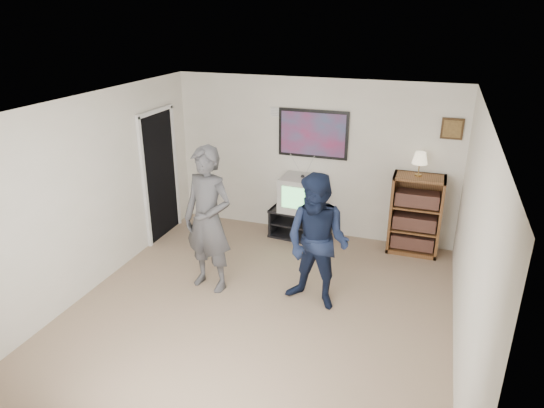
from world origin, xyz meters
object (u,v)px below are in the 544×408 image
Objects in this scene: crt_television at (302,194)px; person_short at (317,243)px; bookshelf at (415,215)px; person_tall at (208,220)px; media_stand at (300,223)px.

crt_television is 1.94m from person_short.
person_tall is (-2.45, -1.90, 0.35)m from bookshelf.
bookshelf is (1.73, 0.05, -0.14)m from crt_television.
bookshelf is (1.75, 0.05, 0.37)m from media_stand.
person_short is at bearing 12.24° from person_tall.
crt_television reaches higher than media_stand.
person_short is (-1.04, -1.86, 0.24)m from bookshelf.
person_short is (0.69, -1.81, 0.11)m from crt_television.
media_stand is at bearing -178.37° from bookshelf.
person_short is at bearing -66.03° from crt_television.
person_short is (0.71, -1.81, 0.61)m from media_stand.
bookshelf is at bearing 73.16° from person_short.
person_tall is (-0.70, -1.85, 0.72)m from media_stand.
media_stand is 1.79m from bookshelf.
person_tall is 1.42m from person_short.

